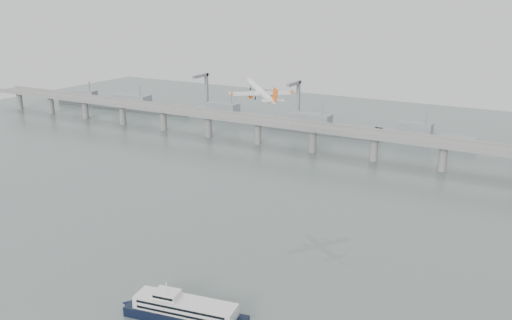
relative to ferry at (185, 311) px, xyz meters
The scene contains 5 objects.
ground 45.86m from the ferry, 119.51° to the left, with size 900.00×900.00×0.00m, color slate.
bridge 241.30m from the ferry, 95.63° to the left, with size 800.00×22.00×23.90m.
distant_fleet 352.93m from the ferry, 120.26° to the left, with size 453.00×60.90×40.00m.
ferry is the anchor object (origin of this frame).
airliner 134.47m from the ferry, 104.87° to the left, with size 34.75×32.90×12.34m.
Camera 1 is at (134.80, -184.08, 119.21)m, focal length 38.00 mm.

